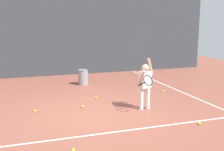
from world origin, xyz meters
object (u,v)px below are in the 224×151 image
water_bottle (148,88)px  tennis_ball_4 (73,150)px  tennis_ball_2 (163,91)px  tennis_ball_5 (35,111)px  tennis_ball_3 (83,107)px  tennis_player (145,83)px  ball_hopper (83,77)px  tennis_ball_6 (199,123)px  tennis_ball_0 (96,98)px

water_bottle → tennis_ball_4: bearing=-131.7°
tennis_ball_2 → tennis_ball_5: size_ratio=1.00×
water_bottle → tennis_ball_3: (-2.47, -1.10, -0.08)m
tennis_player → ball_hopper: bearing=87.3°
tennis_ball_4 → tennis_ball_6: (2.96, 0.42, 0.00)m
water_bottle → tennis_ball_2: water_bottle is taller
tennis_player → tennis_ball_6: size_ratio=20.46×
tennis_player → tennis_ball_2: tennis_player is taller
ball_hopper → tennis_ball_0: size_ratio=8.52×
ball_hopper → tennis_ball_4: ball_hopper is taller
tennis_ball_0 → water_bottle: bearing=10.7°
water_bottle → tennis_ball_0: water_bottle is taller
tennis_ball_3 → tennis_ball_6: bearing=-43.5°
tennis_ball_3 → tennis_ball_6: (2.21, -2.10, 0.00)m
tennis_ball_3 → ball_hopper: bearing=76.7°
tennis_ball_2 → tennis_ball_6: size_ratio=1.00×
ball_hopper → tennis_ball_4: 5.48m
water_bottle → ball_hopper: bearing=137.3°
ball_hopper → tennis_ball_0: bearing=-92.2°
tennis_ball_4 → tennis_ball_6: bearing=8.0°
water_bottle → tennis_ball_4: size_ratio=3.33×
tennis_player → tennis_ball_2: size_ratio=20.46×
tennis_ball_4 → ball_hopper: bearing=75.1°
ball_hopper → tennis_ball_0: (-0.08, -2.03, -0.26)m
water_bottle → tennis_ball_6: (-0.26, -3.20, -0.08)m
ball_hopper → tennis_ball_3: 2.87m
ball_hopper → tennis_ball_2: size_ratio=8.52×
tennis_ball_0 → tennis_ball_6: size_ratio=1.00×
tennis_ball_0 → tennis_ball_3: size_ratio=1.00×
tennis_player → tennis_ball_3: (-1.53, 0.65, -0.69)m
water_bottle → tennis_ball_6: water_bottle is taller
tennis_ball_2 → water_bottle: bearing=148.2°
tennis_ball_4 → tennis_player: bearing=39.2°
water_bottle → tennis_ball_4: (-3.22, -3.62, -0.08)m
tennis_player → tennis_ball_0: 1.83m
tennis_ball_6 → tennis_ball_5: bearing=148.3°
tennis_ball_0 → tennis_player: bearing=-55.7°
tennis_ball_5 → tennis_ball_0: bearing=21.4°
tennis_ball_0 → tennis_ball_2: bearing=2.2°
tennis_ball_0 → tennis_ball_4: size_ratio=1.00×
water_bottle → tennis_ball_3: water_bottle is taller
water_bottle → tennis_player: bearing=-118.1°
tennis_ball_0 → tennis_ball_2: (2.32, 0.09, 0.00)m
water_bottle → tennis_ball_3: 2.71m
tennis_player → tennis_ball_2: bearing=30.4°
tennis_ball_3 → tennis_ball_5: same height
ball_hopper → tennis_ball_5: size_ratio=8.52×
tennis_ball_5 → tennis_ball_4: bearing=-79.1°
tennis_player → ball_hopper: (-0.88, 3.43, -0.44)m
ball_hopper → tennis_ball_5: (-1.90, -2.74, -0.26)m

